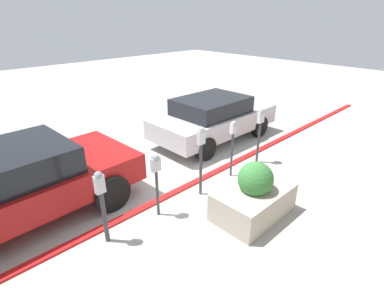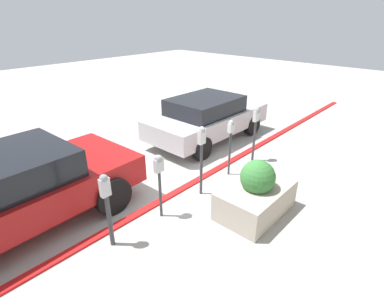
{
  "view_description": "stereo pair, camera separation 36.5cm",
  "coord_description": "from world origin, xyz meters",
  "px_view_note": "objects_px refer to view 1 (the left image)",
  "views": [
    {
      "loc": [
        -3.96,
        -4.19,
        3.57
      ],
      "look_at": [
        0.0,
        -0.09,
        0.89
      ],
      "focal_mm": 28.0,
      "sensor_mm": 36.0,
      "label": 1
    },
    {
      "loc": [
        -4.21,
        -3.92,
        3.57
      ],
      "look_at": [
        0.0,
        -0.09,
        0.89
      ],
      "focal_mm": 28.0,
      "sensor_mm": 36.0,
      "label": 2
    }
  ],
  "objects_px": {
    "parked_car_front": "(15,183)",
    "parked_car_middle": "(214,118)",
    "planter_box": "(254,196)",
    "parking_meter_second": "(156,170)",
    "parking_meter_farthest": "(260,124)",
    "parking_meter_nearest": "(102,198)",
    "parking_meter_middle": "(201,149)",
    "parking_meter_fourth": "(233,136)"
  },
  "relations": [
    {
      "from": "parking_meter_fourth",
      "to": "parked_car_middle",
      "type": "xyz_separation_m",
      "value": [
        1.39,
        1.83,
        -0.31
      ]
    },
    {
      "from": "parking_meter_middle",
      "to": "parking_meter_farthest",
      "type": "height_order",
      "value": "parking_meter_middle"
    },
    {
      "from": "parked_car_front",
      "to": "parked_car_middle",
      "type": "bearing_deg",
      "value": -0.11
    },
    {
      "from": "parked_car_middle",
      "to": "parking_meter_middle",
      "type": "bearing_deg",
      "value": -142.57
    },
    {
      "from": "parking_meter_second",
      "to": "parked_car_middle",
      "type": "bearing_deg",
      "value": 27.13
    },
    {
      "from": "parking_meter_fourth",
      "to": "parking_meter_second",
      "type": "bearing_deg",
      "value": -179.6
    },
    {
      "from": "planter_box",
      "to": "parking_meter_nearest",
      "type": "bearing_deg",
      "value": 151.66
    },
    {
      "from": "parking_meter_fourth",
      "to": "parked_car_front",
      "type": "relative_size",
      "value": 0.32
    },
    {
      "from": "parking_meter_nearest",
      "to": "parking_meter_middle",
      "type": "relative_size",
      "value": 0.87
    },
    {
      "from": "parking_meter_middle",
      "to": "parking_meter_fourth",
      "type": "bearing_deg",
      "value": 3.52
    },
    {
      "from": "parked_car_front",
      "to": "parked_car_middle",
      "type": "xyz_separation_m",
      "value": [
        5.54,
        0.18,
        -0.07
      ]
    },
    {
      "from": "parking_meter_nearest",
      "to": "parking_meter_second",
      "type": "bearing_deg",
      "value": -1.18
    },
    {
      "from": "planter_box",
      "to": "parked_car_front",
      "type": "distance_m",
      "value": 4.39
    },
    {
      "from": "parking_meter_farthest",
      "to": "parking_meter_nearest",
      "type": "bearing_deg",
      "value": 179.73
    },
    {
      "from": "parking_meter_second",
      "to": "parking_meter_middle",
      "type": "distance_m",
      "value": 1.12
    },
    {
      "from": "parking_meter_middle",
      "to": "parking_meter_fourth",
      "type": "height_order",
      "value": "parking_meter_middle"
    },
    {
      "from": "parking_meter_farthest",
      "to": "parked_car_front",
      "type": "bearing_deg",
      "value": 162.22
    },
    {
      "from": "parking_meter_second",
      "to": "parking_meter_fourth",
      "type": "relative_size",
      "value": 0.94
    },
    {
      "from": "parking_meter_nearest",
      "to": "parking_meter_farthest",
      "type": "xyz_separation_m",
      "value": [
        4.38,
        -0.02,
        0.2
      ]
    },
    {
      "from": "parking_meter_second",
      "to": "parking_meter_farthest",
      "type": "bearing_deg",
      "value": 0.03
    },
    {
      "from": "planter_box",
      "to": "parking_meter_middle",
      "type": "bearing_deg",
      "value": 99.14
    },
    {
      "from": "parked_car_front",
      "to": "parking_meter_fourth",
      "type": "bearing_deg",
      "value": -23.7
    },
    {
      "from": "parked_car_middle",
      "to": "parking_meter_farthest",
      "type": "bearing_deg",
      "value": -99.87
    },
    {
      "from": "planter_box",
      "to": "parked_car_front",
      "type": "height_order",
      "value": "parked_car_front"
    },
    {
      "from": "parking_meter_fourth",
      "to": "parking_meter_farthest",
      "type": "distance_m",
      "value": 1.06
    },
    {
      "from": "parking_meter_second",
      "to": "parking_meter_farthest",
      "type": "relative_size",
      "value": 0.9
    },
    {
      "from": "parking_meter_middle",
      "to": "parked_car_middle",
      "type": "bearing_deg",
      "value": 37.3
    },
    {
      "from": "parking_meter_fourth",
      "to": "parking_meter_farthest",
      "type": "bearing_deg",
      "value": -0.73
    },
    {
      "from": "parking_meter_second",
      "to": "parking_meter_middle",
      "type": "bearing_deg",
      "value": -2.73
    },
    {
      "from": "parking_meter_fourth",
      "to": "parking_meter_nearest",
      "type": "bearing_deg",
      "value": 179.88
    },
    {
      "from": "parking_meter_second",
      "to": "planter_box",
      "type": "distance_m",
      "value": 1.91
    },
    {
      "from": "parking_meter_fourth",
      "to": "parked_car_front",
      "type": "height_order",
      "value": "parked_car_front"
    },
    {
      "from": "parking_meter_nearest",
      "to": "parked_car_front",
      "type": "relative_size",
      "value": 0.31
    },
    {
      "from": "parking_meter_farthest",
      "to": "planter_box",
      "type": "relative_size",
      "value": 0.95
    },
    {
      "from": "parking_meter_nearest",
      "to": "parked_car_middle",
      "type": "xyz_separation_m",
      "value": [
        4.7,
        1.83,
        -0.15
      ]
    },
    {
      "from": "parking_meter_second",
      "to": "parked_car_front",
      "type": "relative_size",
      "value": 0.3
    },
    {
      "from": "parking_meter_nearest",
      "to": "planter_box",
      "type": "distance_m",
      "value": 2.77
    },
    {
      "from": "parking_meter_farthest",
      "to": "parking_meter_fourth",
      "type": "bearing_deg",
      "value": 179.27
    },
    {
      "from": "parking_meter_second",
      "to": "parking_meter_fourth",
      "type": "xyz_separation_m",
      "value": [
        2.22,
        0.02,
        0.05
      ]
    },
    {
      "from": "parking_meter_nearest",
      "to": "parked_car_middle",
      "type": "distance_m",
      "value": 5.05
    },
    {
      "from": "parking_meter_nearest",
      "to": "parking_meter_middle",
      "type": "bearing_deg",
      "value": -1.96
    },
    {
      "from": "parked_car_middle",
      "to": "planter_box",
      "type": "bearing_deg",
      "value": -126.25
    }
  ]
}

